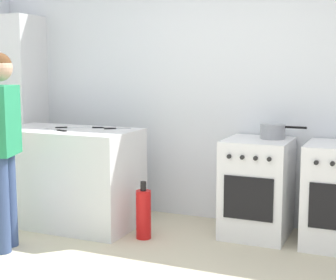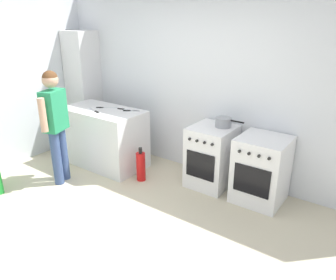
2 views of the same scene
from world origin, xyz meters
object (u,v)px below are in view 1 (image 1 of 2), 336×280
object	(u,v)px
oven_left	(257,187)
knife_bread	(109,128)
knife_carving	(72,127)
knife_chef	(56,130)
fire_extinguisher	(144,214)
larder_cabinet	(18,111)
person	(2,135)
knife_utility	(116,128)
pot	(273,131)

from	to	relation	value
oven_left	knife_bread	size ratio (longest dim) A/B	2.45
knife_carving	knife_bread	bearing A→B (deg)	17.49
knife_chef	fire_extinguisher	world-z (taller)	knife_chef
oven_left	larder_cabinet	xyz separation A→B (m)	(-2.65, 0.10, 0.57)
person	knife_utility	bearing A→B (deg)	63.29
knife_bread	larder_cabinet	distance (m)	1.31
oven_left	knife_utility	bearing A→B (deg)	-171.59
oven_left	pot	distance (m)	0.51
person	fire_extinguisher	size ratio (longest dim) A/B	3.16
knife_utility	person	world-z (taller)	person
oven_left	knife_chef	xyz separation A→B (m)	(-1.73, -0.50, 0.48)
knife_utility	person	bearing A→B (deg)	-116.71
fire_extinguisher	oven_left	bearing A→B (deg)	28.78
person	oven_left	bearing A→B (deg)	33.18
larder_cabinet	fire_extinguisher	bearing A→B (deg)	-18.05
fire_extinguisher	person	bearing A→B (deg)	-142.96
knife_chef	knife_carving	size ratio (longest dim) A/B	1.04
fire_extinguisher	larder_cabinet	xyz separation A→B (m)	(-1.78, 0.58, 0.78)
knife_bread	larder_cabinet	size ratio (longest dim) A/B	0.17
knife_utility	knife_chef	world-z (taller)	same
knife_bread	pot	bearing A→B (deg)	10.16
oven_left	pot	xyz separation A→B (m)	(0.10, 0.09, 0.49)
knife_carving	fire_extinguisher	distance (m)	1.11
pot	larder_cabinet	bearing A→B (deg)	179.77
pot	knife_carving	xyz separation A→B (m)	(-1.82, -0.37, -0.01)
pot	knife_chef	distance (m)	1.93
knife_utility	fire_extinguisher	size ratio (longest dim) A/B	0.45
knife_chef	knife_carving	xyz separation A→B (m)	(0.02, 0.22, -0.00)
larder_cabinet	knife_carving	bearing A→B (deg)	-22.28
oven_left	fire_extinguisher	xyz separation A→B (m)	(-0.87, -0.48, -0.21)
knife_utility	knife_chef	xyz separation A→B (m)	(-0.45, -0.31, -0.00)
knife_bread	fire_extinguisher	bearing A→B (deg)	-31.14
pot	oven_left	bearing A→B (deg)	-139.03
larder_cabinet	pot	bearing A→B (deg)	-0.23
oven_left	fire_extinguisher	distance (m)	1.01
knife_utility	knife_carving	size ratio (longest dim) A/B	0.78
person	larder_cabinet	world-z (taller)	larder_cabinet
knife_chef	larder_cabinet	world-z (taller)	larder_cabinet
knife_chef	fire_extinguisher	size ratio (longest dim) A/B	0.61
larder_cabinet	knife_bread	bearing A→B (deg)	-12.20
knife_carving	fire_extinguisher	bearing A→B (deg)	-13.11
oven_left	knife_chef	distance (m)	1.87
knife_utility	knife_carving	world-z (taller)	same
pot	fire_extinguisher	world-z (taller)	pot
knife_utility	person	distance (m)	1.09
knife_chef	pot	bearing A→B (deg)	17.89
person	fire_extinguisher	xyz separation A→B (m)	(0.90, 0.68, -0.72)
pot	larder_cabinet	world-z (taller)	larder_cabinet
knife_bread	knife_chef	bearing A→B (deg)	-137.65
pot	fire_extinguisher	distance (m)	1.33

